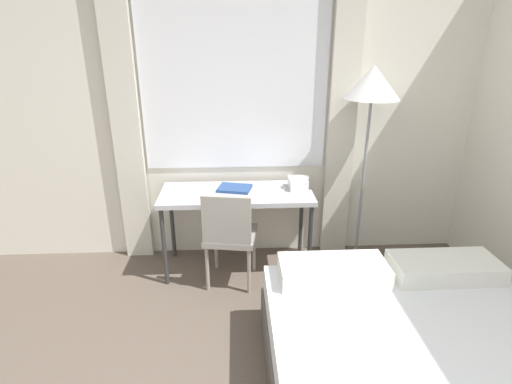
{
  "coord_description": "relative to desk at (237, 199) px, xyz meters",
  "views": [
    {
      "loc": [
        -0.11,
        -0.85,
        1.94
      ],
      "look_at": [
        0.03,
        1.89,
        0.88
      ],
      "focal_mm": 28.0,
      "sensor_mm": 36.0,
      "label": 1
    }
  ],
  "objects": [
    {
      "name": "wall_back_with_window",
      "position": [
        0.1,
        0.35,
        0.69
      ],
      "size": [
        5.01,
        0.13,
        2.7
      ],
      "color": "silver",
      "rests_on": "ground_plane"
    },
    {
      "name": "telephone",
      "position": [
        0.53,
        0.05,
        0.11
      ],
      "size": [
        0.17,
        0.19,
        0.11
      ],
      "color": "white",
      "rests_on": "desk"
    },
    {
      "name": "standing_lamp",
      "position": [
        1.08,
        0.03,
        0.85
      ],
      "size": [
        0.44,
        0.44,
        1.75
      ],
      "color": "#4C4C51",
      "rests_on": "ground_plane"
    },
    {
      "name": "desk",
      "position": [
        0.0,
        0.0,
        0.0
      ],
      "size": [
        1.28,
        0.54,
        0.73
      ],
      "color": "#B2B2B7",
      "rests_on": "ground_plane"
    },
    {
      "name": "book",
      "position": [
        -0.02,
        0.05,
        0.07
      ],
      "size": [
        0.31,
        0.27,
        0.02
      ],
      "rotation": [
        0.0,
        0.0,
        -0.24
      ],
      "color": "navy",
      "rests_on": "desk"
    },
    {
      "name": "desk_chair",
      "position": [
        -0.06,
        -0.27,
        -0.19
      ],
      "size": [
        0.46,
        0.46,
        0.84
      ],
      "rotation": [
        0.0,
        0.0,
        -0.17
      ],
      "color": "gray",
      "rests_on": "ground_plane"
    }
  ]
}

